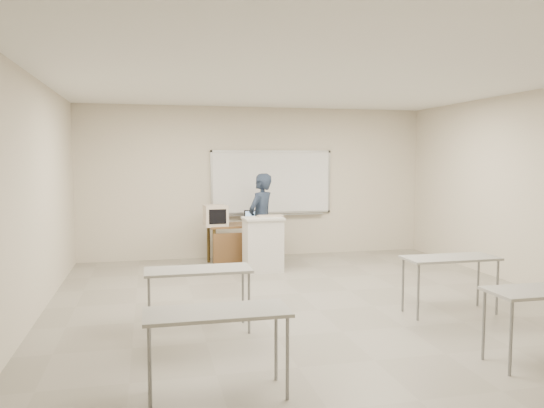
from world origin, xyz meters
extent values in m
cube|color=gray|center=(0.00, 0.00, -0.01)|extent=(7.00, 8.00, 0.01)
cube|color=white|center=(0.30, 3.97, 1.50)|extent=(2.40, 0.03, 1.20)
cube|color=#B7BABC|center=(0.30, 3.97, 2.12)|extent=(2.48, 0.04, 0.04)
cube|color=#B7BABC|center=(0.30, 3.97, 0.88)|extent=(2.48, 0.04, 0.04)
cube|color=#B7BABC|center=(-0.92, 3.97, 1.50)|extent=(0.04, 0.04, 1.28)
cube|color=#B7BABC|center=(1.52, 3.97, 1.50)|extent=(0.04, 0.04, 1.28)
cube|color=#B7BABC|center=(0.30, 3.92, 0.84)|extent=(2.16, 0.07, 0.02)
cube|color=gray|center=(-1.60, -0.50, 0.71)|extent=(1.20, 0.50, 0.03)
cylinder|color=slate|center=(-2.15, -0.70, 0.35)|extent=(0.03, 0.03, 0.70)
cylinder|color=slate|center=(-1.05, -0.70, 0.35)|extent=(0.03, 0.03, 0.70)
cylinder|color=slate|center=(-2.15, -0.30, 0.35)|extent=(0.03, 0.03, 0.70)
cylinder|color=slate|center=(-1.05, -0.30, 0.35)|extent=(0.03, 0.03, 0.70)
cube|color=gray|center=(1.60, -0.50, 0.71)|extent=(1.20, 0.50, 0.03)
cylinder|color=slate|center=(1.05, -0.70, 0.35)|extent=(0.03, 0.03, 0.70)
cylinder|color=slate|center=(2.15, -0.70, 0.35)|extent=(0.03, 0.03, 0.70)
cylinder|color=slate|center=(1.05, -0.30, 0.35)|extent=(0.03, 0.03, 0.70)
cylinder|color=slate|center=(2.15, -0.30, 0.35)|extent=(0.03, 0.03, 0.70)
cube|color=gray|center=(-1.60, -2.20, 0.71)|extent=(1.20, 0.50, 0.03)
cylinder|color=slate|center=(-2.15, -2.40, 0.35)|extent=(0.03, 0.03, 0.70)
cylinder|color=slate|center=(-1.05, -2.40, 0.35)|extent=(0.03, 0.03, 0.70)
cylinder|color=slate|center=(-2.15, -2.00, 0.35)|extent=(0.03, 0.03, 0.70)
cylinder|color=slate|center=(-1.05, -2.00, 0.35)|extent=(0.03, 0.03, 0.70)
cylinder|color=slate|center=(1.05, -2.40, 0.35)|extent=(0.03, 0.03, 0.70)
cylinder|color=slate|center=(1.05, -2.00, 0.35)|extent=(0.03, 0.03, 0.70)
cube|color=brown|center=(-0.40, 3.30, 0.73)|extent=(1.36, 0.68, 0.04)
cube|color=brown|center=(-0.40, 2.98, 0.32)|extent=(1.29, 0.03, 0.63)
cylinder|color=#3E2E11|center=(-1.02, 3.02, 0.36)|extent=(0.06, 0.06, 0.71)
cylinder|color=#3E2E11|center=(0.22, 3.02, 0.36)|extent=(0.06, 0.06, 0.71)
cylinder|color=#3E2E11|center=(-1.02, 3.58, 0.36)|extent=(0.06, 0.06, 0.71)
cylinder|color=#3E2E11|center=(0.22, 3.58, 0.36)|extent=(0.06, 0.06, 0.71)
cube|color=silver|center=(-0.20, 2.50, 0.46)|extent=(0.64, 0.46, 0.92)
cube|color=silver|center=(-0.20, 2.50, 0.94)|extent=(0.68, 0.50, 0.04)
cube|color=#C3B19E|center=(-0.95, 3.20, 0.94)|extent=(0.39, 0.41, 0.37)
cube|color=#C3B19E|center=(-0.95, 2.97, 0.94)|extent=(0.41, 0.04, 0.39)
cube|color=black|center=(-0.95, 2.95, 0.94)|extent=(0.31, 0.01, 0.27)
cube|color=black|center=(-0.24, 3.12, 0.76)|extent=(0.35, 0.25, 0.02)
cube|color=black|center=(-0.24, 3.11, 0.77)|extent=(0.29, 0.15, 0.01)
cube|color=black|center=(-0.24, 3.28, 0.89)|extent=(0.35, 0.07, 0.24)
cube|color=#7EA4C6|center=(-0.24, 3.27, 0.89)|extent=(0.30, 0.05, 0.18)
ellipsoid|color=#999DA1|center=(-0.20, 3.10, 0.77)|extent=(0.12, 0.09, 0.04)
cube|color=#C3B19E|center=(-0.05, 2.58, 0.97)|extent=(0.46, 0.17, 0.03)
imported|color=black|center=(-0.12, 3.02, 0.85)|extent=(0.73, 0.73, 1.71)
camera|label=1|loc=(-2.13, -6.47, 1.98)|focal=35.00mm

